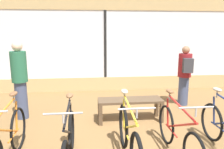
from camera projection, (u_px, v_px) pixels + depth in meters
shop_back_wall at (105, 41)px, 7.03m from camera, size 12.00×0.08×3.20m
bicycle_left at (7, 141)px, 3.13m from camera, size 0.46×1.75×1.04m
bicycle_center_left at (69, 143)px, 3.14m from camera, size 0.46×1.67×1.01m
bicycle_center at (129, 138)px, 3.21m from camera, size 0.46×1.79×1.05m
bicycle_center_right at (178, 135)px, 3.34m from camera, size 0.46×1.73×1.02m
display_bench at (130, 103)px, 4.78m from camera, size 1.40×0.44×0.49m
customer_near_rack at (185, 74)px, 5.73m from camera, size 0.38×0.51×1.57m
customer_by_window at (20, 79)px, 4.82m from camera, size 0.45×0.45×1.74m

